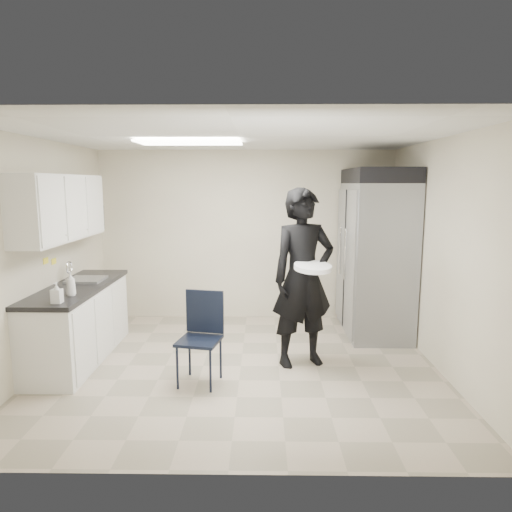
{
  "coord_description": "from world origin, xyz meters",
  "views": [
    {
      "loc": [
        0.25,
        -5.03,
        2.1
      ],
      "look_at": [
        0.17,
        0.2,
        1.27
      ],
      "focal_mm": 32.0,
      "sensor_mm": 36.0,
      "label": 1
    }
  ],
  "objects_px": {
    "folding_chair": "(199,341)",
    "man_tuxedo": "(303,278)",
    "lower_counter": "(79,324)",
    "commercial_fridge": "(376,259)"
  },
  "relations": [
    {
      "from": "lower_counter",
      "to": "man_tuxedo",
      "type": "xyz_separation_m",
      "value": [
        2.67,
        -0.1,
        0.6
      ]
    },
    {
      "from": "folding_chair",
      "to": "man_tuxedo",
      "type": "distance_m",
      "value": 1.38
    },
    {
      "from": "commercial_fridge",
      "to": "lower_counter",
      "type": "bearing_deg",
      "value": -164.12
    },
    {
      "from": "folding_chair",
      "to": "lower_counter",
      "type": "bearing_deg",
      "value": 168.13
    },
    {
      "from": "lower_counter",
      "to": "man_tuxedo",
      "type": "height_order",
      "value": "man_tuxedo"
    },
    {
      "from": "folding_chair",
      "to": "man_tuxedo",
      "type": "bearing_deg",
      "value": 38.21
    },
    {
      "from": "commercial_fridge",
      "to": "man_tuxedo",
      "type": "bearing_deg",
      "value": -133.45
    },
    {
      "from": "man_tuxedo",
      "to": "lower_counter",
      "type": "bearing_deg",
      "value": 158.49
    },
    {
      "from": "folding_chair",
      "to": "man_tuxedo",
      "type": "height_order",
      "value": "man_tuxedo"
    },
    {
      "from": "folding_chair",
      "to": "man_tuxedo",
      "type": "relative_size",
      "value": 0.46
    }
  ]
}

